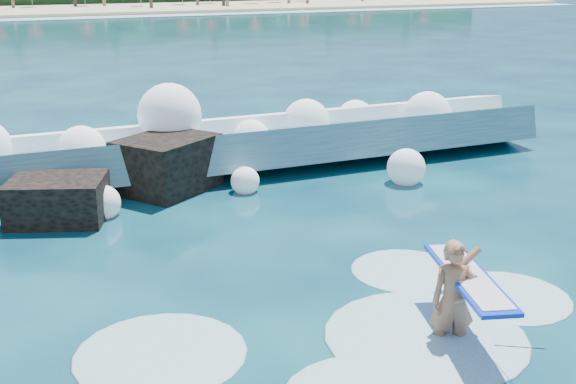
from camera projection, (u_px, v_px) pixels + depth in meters
ground at (252, 310)px, 11.50m from camera, size 200.00×200.00×0.00m
beach at (0, 11)px, 79.56m from camera, size 140.00×20.00×0.40m
wet_band at (6, 20)px, 70.00m from camera, size 140.00×5.00×0.08m
breaking_wave at (201, 150)px, 18.90m from camera, size 19.53×2.97×1.68m
rock_cluster at (36, 190)px, 15.92m from camera, size 8.58×3.60×1.53m
surfer_with_board at (457, 296)px, 10.44m from camera, size 1.31×2.99×1.84m
wave_spray at (201, 135)px, 18.53m from camera, size 14.58×4.65×2.48m
surf_foam at (395, 334)px, 10.74m from camera, size 9.26×5.45×0.15m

